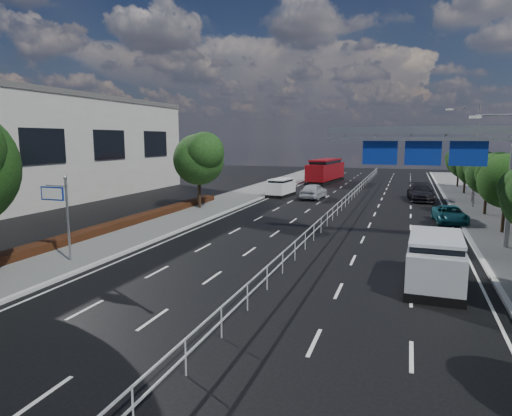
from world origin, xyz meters
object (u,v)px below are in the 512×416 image
(white_minivan, at_px, (281,188))
(parked_car_dark, at_px, (421,192))
(red_bus, at_px, (326,170))
(overhead_gantry, at_px, (437,148))
(near_car_dark, at_px, (329,169))
(near_car_silver, at_px, (314,191))
(toilet_sign, at_px, (59,204))
(silver_minivan, at_px, (435,261))
(parked_car_teal, at_px, (450,215))

(white_minivan, distance_m, parked_car_dark, 14.20)
(red_bus, bearing_deg, overhead_gantry, -64.12)
(red_bus, distance_m, near_car_dark, 15.37)
(near_car_silver, xyz_separation_m, near_car_dark, (-4.08, 33.31, 0.04))
(toilet_sign, distance_m, overhead_gantry, 20.52)
(silver_minivan, bearing_deg, parked_car_dark, 92.11)
(red_bus, relative_size, parked_car_teal, 2.47)
(near_car_silver, bearing_deg, parked_car_teal, 145.19)
(white_minivan, xyz_separation_m, near_car_silver, (3.77, -0.95, -0.12))
(overhead_gantry, relative_size, parked_car_dark, 1.81)
(white_minivan, relative_size, near_car_dark, 0.89)
(overhead_gantry, height_order, red_bus, overhead_gantry)
(toilet_sign, height_order, parked_car_teal, toilet_sign)
(parked_car_dark, bearing_deg, toilet_sign, -124.92)
(red_bus, distance_m, parked_car_teal, 31.79)
(toilet_sign, distance_m, red_bus, 46.51)
(silver_minivan, bearing_deg, near_car_dark, 105.80)
(toilet_sign, distance_m, parked_car_dark, 34.77)
(parked_car_teal, bearing_deg, white_minivan, 138.95)
(red_bus, bearing_deg, white_minivan, -89.35)
(toilet_sign, relative_size, parked_car_dark, 0.77)
(near_car_dark, height_order, parked_car_dark, near_car_dark)
(toilet_sign, xyz_separation_m, overhead_gantry, (17.69, 10.05, 2.66))
(parked_car_teal, bearing_deg, overhead_gantry, -107.20)
(toilet_sign, xyz_separation_m, near_car_silver, (7.06, 28.12, -2.15))
(toilet_sign, xyz_separation_m, red_bus, (5.09, 46.22, -1.25))
(white_minivan, xyz_separation_m, silver_minivan, (14.17, -27.07, 0.14))
(parked_car_dark, bearing_deg, parked_car_teal, -86.35)
(near_car_silver, height_order, parked_car_teal, near_car_silver)
(red_bus, xyz_separation_m, near_car_dark, (-2.11, 15.20, -0.86))
(silver_minivan, bearing_deg, red_bus, 107.73)
(near_car_silver, relative_size, silver_minivan, 0.89)
(overhead_gantry, bearing_deg, near_car_dark, 105.98)
(overhead_gantry, height_order, parked_car_teal, overhead_gantry)
(parked_car_dark, bearing_deg, silver_minivan, -94.73)
(white_minivan, distance_m, parked_car_teal, 19.56)
(parked_car_teal, bearing_deg, silver_minivan, -102.28)
(toilet_sign, relative_size, near_car_silver, 0.93)
(near_car_silver, height_order, silver_minivan, silver_minivan)
(red_bus, bearing_deg, near_car_silver, -77.13)
(overhead_gantry, relative_size, near_car_silver, 2.19)
(white_minivan, height_order, near_car_dark, white_minivan)
(overhead_gantry, bearing_deg, near_car_silver, 120.49)
(parked_car_teal, bearing_deg, parked_car_dark, 92.60)
(overhead_gantry, bearing_deg, toilet_sign, -150.40)
(parked_car_teal, distance_m, parked_car_dark, 12.36)
(toilet_sign, bearing_deg, near_car_dark, 87.22)
(silver_minivan, bearing_deg, toilet_sign, -171.35)
(silver_minivan, relative_size, parked_car_teal, 1.17)
(near_car_dark, distance_m, parked_car_teal, 46.59)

